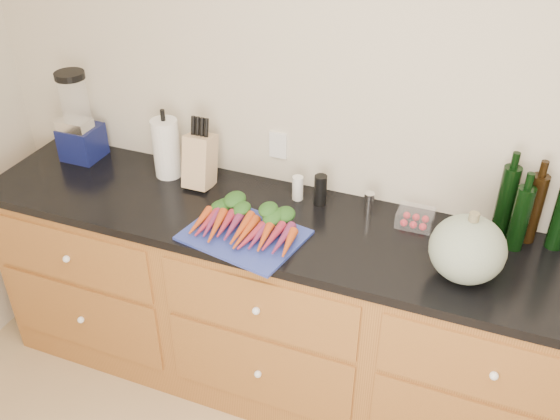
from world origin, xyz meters
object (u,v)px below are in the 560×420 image
at_px(squash, 467,249).
at_px(tomato_box, 415,218).
at_px(cutting_board, 244,235).
at_px(blender_appliance, 78,122).
at_px(carrots, 247,225).
at_px(paper_towel, 166,148).
at_px(knife_block, 200,161).

distance_m(squash, tomato_box, 0.36).
bearing_deg(cutting_board, blender_appliance, 162.22).
distance_m(carrots, paper_towel, 0.61).
relative_size(carrots, paper_towel, 1.56).
height_order(cutting_board, squash, squash).
relative_size(squash, paper_towel, 0.99).
bearing_deg(blender_appliance, cutting_board, -17.78).
relative_size(carrots, knife_block, 1.82).
relative_size(carrots, tomato_box, 2.97).
relative_size(paper_towel, knife_block, 1.16).
relative_size(squash, tomato_box, 1.88).
bearing_deg(squash, knife_block, 168.84).
relative_size(cutting_board, knife_block, 1.91).
bearing_deg(blender_appliance, carrots, -16.02).
bearing_deg(carrots, knife_block, 142.31).
relative_size(paper_towel, tomato_box, 1.90).
relative_size(cutting_board, blender_appliance, 1.05).
xyz_separation_m(cutting_board, tomato_box, (0.61, 0.33, 0.03)).
bearing_deg(cutting_board, tomato_box, 28.26).
distance_m(carrots, squash, 0.85).
bearing_deg(knife_block, squash, -11.16).
distance_m(cutting_board, paper_towel, 0.63).
height_order(squash, knife_block, squash).
distance_m(cutting_board, squash, 0.85).
bearing_deg(carrots, tomato_box, 25.80).
bearing_deg(knife_block, carrots, -37.69).
distance_m(squash, paper_towel, 1.39).
bearing_deg(paper_towel, knife_block, -6.40).
bearing_deg(knife_block, paper_towel, 173.60).
distance_m(cutting_board, carrots, 0.04).
bearing_deg(knife_block, cutting_board, -40.99).
height_order(squash, blender_appliance, blender_appliance).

